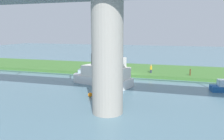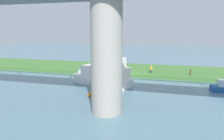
{
  "view_description": "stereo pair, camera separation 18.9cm",
  "coord_description": "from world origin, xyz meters",
  "px_view_note": "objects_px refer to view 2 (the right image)",
  "views": [
    {
      "loc": [
        -7.38,
        34.75,
        7.52
      ],
      "look_at": [
        1.33,
        5.0,
        2.0
      ],
      "focal_mm": 35.67,
      "sensor_mm": 36.0,
      "label": 1
    },
    {
      "loc": [
        -7.56,
        34.69,
        7.52
      ],
      "look_at": [
        1.33,
        5.0,
        2.0
      ],
      "focal_mm": 35.67,
      "sensor_mm": 36.0,
      "label": 2
    }
  ],
  "objects_px": {
    "person_on_bank": "(151,69)",
    "marker_buoy": "(90,95)",
    "mooring_post": "(190,72)",
    "bridge_pylon": "(107,58)",
    "houseboat_blue": "(104,74)",
    "motorboat_red": "(85,74)"
  },
  "relations": [
    {
      "from": "person_on_bank",
      "to": "marker_buoy",
      "type": "relative_size",
      "value": 2.78
    },
    {
      "from": "person_on_bank",
      "to": "mooring_post",
      "type": "relative_size",
      "value": 1.35
    },
    {
      "from": "mooring_post",
      "to": "marker_buoy",
      "type": "xyz_separation_m",
      "value": [
        11.5,
        13.67,
        -0.77
      ]
    },
    {
      "from": "bridge_pylon",
      "to": "mooring_post",
      "type": "bearing_deg",
      "value": -114.47
    },
    {
      "from": "bridge_pylon",
      "to": "marker_buoy",
      "type": "relative_size",
      "value": 20.56
    },
    {
      "from": "bridge_pylon",
      "to": "mooring_post",
      "type": "distance_m",
      "value": 19.98
    },
    {
      "from": "person_on_bank",
      "to": "houseboat_blue",
      "type": "height_order",
      "value": "houseboat_blue"
    },
    {
      "from": "person_on_bank",
      "to": "houseboat_blue",
      "type": "relative_size",
      "value": 0.16
    },
    {
      "from": "mooring_post",
      "to": "person_on_bank",
      "type": "bearing_deg",
      "value": -4.42
    },
    {
      "from": "houseboat_blue",
      "to": "marker_buoy",
      "type": "relative_size",
      "value": 17.83
    },
    {
      "from": "mooring_post",
      "to": "motorboat_red",
      "type": "relative_size",
      "value": 0.26
    },
    {
      "from": "houseboat_blue",
      "to": "marker_buoy",
      "type": "xyz_separation_m",
      "value": [
        -0.27,
        5.97,
        -1.35
      ]
    },
    {
      "from": "houseboat_blue",
      "to": "bridge_pylon",
      "type": "bearing_deg",
      "value": 109.97
    },
    {
      "from": "motorboat_red",
      "to": "person_on_bank",
      "type": "bearing_deg",
      "value": -158.28
    },
    {
      "from": "person_on_bank",
      "to": "motorboat_red",
      "type": "distance_m",
      "value": 11.0
    },
    {
      "from": "houseboat_blue",
      "to": "motorboat_red",
      "type": "xyz_separation_m",
      "value": [
        4.64,
        -4.12,
        -1.15
      ]
    },
    {
      "from": "bridge_pylon",
      "to": "mooring_post",
      "type": "height_order",
      "value": "bridge_pylon"
    },
    {
      "from": "marker_buoy",
      "to": "bridge_pylon",
      "type": "bearing_deg",
      "value": 129.52
    },
    {
      "from": "bridge_pylon",
      "to": "marker_buoy",
      "type": "xyz_separation_m",
      "value": [
        3.4,
        -4.12,
        -4.89
      ]
    },
    {
      "from": "bridge_pylon",
      "to": "person_on_bank",
      "type": "height_order",
      "value": "bridge_pylon"
    },
    {
      "from": "mooring_post",
      "to": "houseboat_blue",
      "type": "bearing_deg",
      "value": 33.2
    },
    {
      "from": "person_on_bank",
      "to": "mooring_post",
      "type": "bearing_deg",
      "value": 175.58
    }
  ]
}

